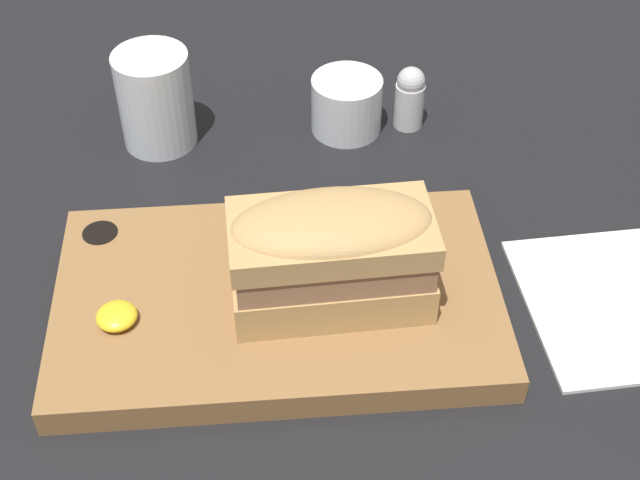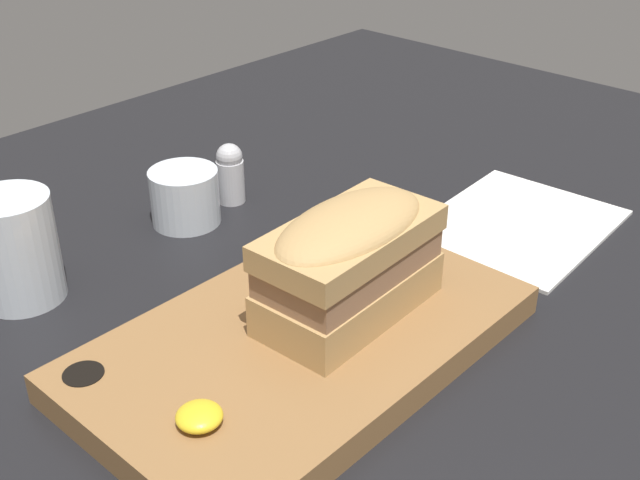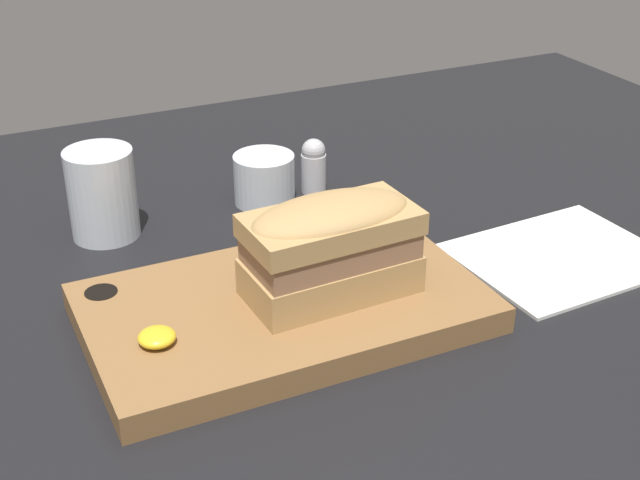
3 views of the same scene
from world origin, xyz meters
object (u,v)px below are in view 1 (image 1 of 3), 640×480
(wine_glass, at_px, (347,107))
(salt_shaker, at_px, (410,97))
(sandwich, at_px, (331,251))
(serving_board, at_px, (277,299))
(water_glass, at_px, (156,105))

(wine_glass, relative_size, salt_shaker, 1.06)
(sandwich, xyz_separation_m, wine_glass, (0.04, 0.28, -0.05))
(salt_shaker, bearing_deg, sandwich, -111.78)
(sandwich, distance_m, salt_shaker, 0.30)
(wine_glass, bearing_deg, serving_board, -108.57)
(water_glass, xyz_separation_m, salt_shaker, (0.27, 0.01, -0.01))
(serving_board, distance_m, water_glass, 0.28)
(serving_board, height_order, water_glass, water_glass)
(serving_board, relative_size, sandwich, 2.28)
(sandwich, bearing_deg, salt_shaker, 68.22)
(serving_board, bearing_deg, water_glass, 113.86)
(sandwich, distance_m, water_glass, 0.32)
(sandwich, bearing_deg, serving_board, 164.18)
(salt_shaker, bearing_deg, wine_glass, -179.06)
(serving_board, xyz_separation_m, salt_shaker, (0.16, 0.26, 0.02))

